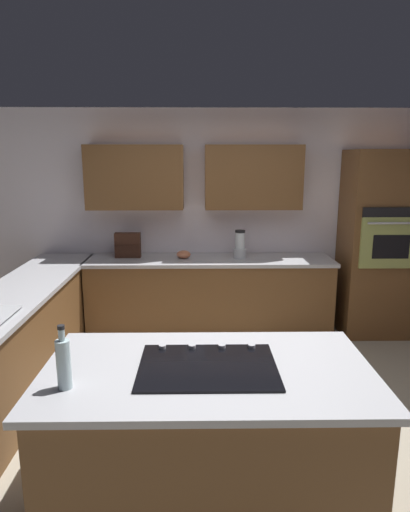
% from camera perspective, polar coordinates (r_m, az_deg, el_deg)
% --- Properties ---
extents(ground_plane, '(14.00, 14.00, 0.00)m').
position_cam_1_polar(ground_plane, '(3.85, 2.79, -19.40)').
color(ground_plane, '#9E937F').
extents(wall_back, '(6.00, 0.44, 2.60)m').
position_cam_1_polar(wall_back, '(5.34, 0.84, 6.03)').
color(wall_back, silver).
rests_on(wall_back, ground).
extents(lower_cabinets_back, '(2.80, 0.60, 0.86)m').
position_cam_1_polar(lower_cabinets_back, '(5.24, 0.58, -5.35)').
color(lower_cabinets_back, brown).
rests_on(lower_cabinets_back, ground).
extents(countertop_back, '(2.84, 0.64, 0.04)m').
position_cam_1_polar(countertop_back, '(5.12, 0.59, -0.55)').
color(countertop_back, '#B2B2B7').
rests_on(countertop_back, lower_cabinets_back).
extents(lower_cabinets_side, '(0.60, 2.90, 0.86)m').
position_cam_1_polar(lower_cabinets_side, '(4.44, -22.18, -9.69)').
color(lower_cabinets_side, brown).
rests_on(lower_cabinets_side, ground).
extents(countertop_side, '(0.64, 2.94, 0.04)m').
position_cam_1_polar(countertop_side, '(4.29, -22.67, -4.11)').
color(countertop_side, '#B2B2B7').
rests_on(countertop_side, lower_cabinets_side).
extents(island_base, '(1.75, 0.94, 0.86)m').
position_cam_1_polar(island_base, '(2.77, 0.35, -22.86)').
color(island_base, brown).
rests_on(island_base, ground).
extents(island_top, '(1.83, 1.02, 0.04)m').
position_cam_1_polar(island_top, '(2.54, 0.36, -14.56)').
color(island_top, '#B2B2B7').
rests_on(island_top, island_base).
extents(wall_oven, '(0.80, 0.66, 2.13)m').
position_cam_1_polar(wall_oven, '(5.48, 21.44, 1.43)').
color(wall_oven, brown).
rests_on(wall_oven, ground).
extents(cooktop, '(0.76, 0.56, 0.03)m').
position_cam_1_polar(cooktop, '(2.53, 0.36, -13.95)').
color(cooktop, black).
rests_on(cooktop, island_top).
extents(blender, '(0.15, 0.15, 0.33)m').
position_cam_1_polar(blender, '(5.13, 4.50, 1.27)').
color(blender, silver).
rests_on(blender, countertop_back).
extents(mixing_bowl, '(0.16, 0.16, 0.09)m').
position_cam_1_polar(mixing_bowl, '(5.13, -2.77, 0.21)').
color(mixing_bowl, '#CC724C').
rests_on(mixing_bowl, countertop_back).
extents(spice_rack, '(0.29, 0.11, 0.29)m').
position_cam_1_polar(spice_rack, '(5.23, -9.90, 1.38)').
color(spice_rack, '#381E14').
rests_on(spice_rack, countertop_back).
extents(oil_bottle, '(0.07, 0.07, 0.34)m').
position_cam_1_polar(oil_bottle, '(2.38, -17.72, -12.91)').
color(oil_bottle, silver).
rests_on(oil_bottle, island_top).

